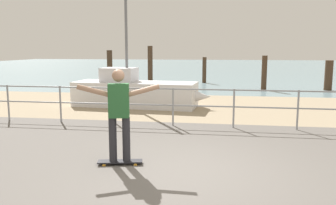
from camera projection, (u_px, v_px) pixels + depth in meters
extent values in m
cube|color=#605B56|center=(178.00, 199.00, 4.93)|extent=(24.00, 10.00, 0.04)
cube|color=tan|center=(206.00, 107.00, 12.74)|extent=(24.00, 6.00, 0.04)
cube|color=#75939E|center=(218.00, 67.00, 40.09)|extent=(72.00, 50.00, 0.04)
cylinder|color=gray|center=(8.00, 103.00, 10.18)|extent=(0.05, 0.05, 1.05)
cylinder|color=gray|center=(60.00, 104.00, 9.94)|extent=(0.05, 0.05, 1.05)
cylinder|color=gray|center=(115.00, 106.00, 9.70)|extent=(0.05, 0.05, 1.05)
cylinder|color=gray|center=(173.00, 107.00, 9.45)|extent=(0.05, 0.05, 1.05)
cylinder|color=gray|center=(234.00, 109.00, 9.21)|extent=(0.05, 0.05, 1.05)
cylinder|color=gray|center=(298.00, 110.00, 8.96)|extent=(0.05, 0.05, 1.05)
cylinder|color=gray|center=(115.00, 88.00, 9.62)|extent=(12.88, 0.04, 0.04)
cylinder|color=gray|center=(115.00, 104.00, 9.69)|extent=(12.88, 0.04, 0.04)
cube|color=silver|center=(135.00, 94.00, 12.70)|extent=(4.50, 1.76, 0.90)
cone|color=silver|center=(195.00, 96.00, 12.19)|extent=(1.16, 0.85, 0.77)
cylinder|color=slate|center=(126.00, 30.00, 12.42)|extent=(0.10, 0.10, 3.64)
cube|color=silver|center=(119.00, 75.00, 12.73)|extent=(1.27, 1.00, 0.50)
cube|color=black|center=(120.00, 161.00, 6.34)|extent=(0.82, 0.36, 0.02)
cylinder|color=orange|center=(136.00, 162.00, 6.44)|extent=(0.06, 0.04, 0.06)
cylinder|color=orange|center=(135.00, 165.00, 6.28)|extent=(0.06, 0.04, 0.06)
cylinder|color=orange|center=(105.00, 163.00, 6.41)|extent=(0.06, 0.04, 0.06)
cylinder|color=orange|center=(104.00, 165.00, 6.25)|extent=(0.06, 0.04, 0.06)
cylinder|color=#26262B|center=(126.00, 139.00, 6.28)|extent=(0.14, 0.14, 0.80)
cylinder|color=#26262B|center=(113.00, 139.00, 6.27)|extent=(0.14, 0.14, 0.80)
cube|color=#26592D|center=(119.00, 101.00, 6.17)|extent=(0.39, 0.27, 0.60)
sphere|color=#9E755B|center=(118.00, 76.00, 6.10)|extent=(0.22, 0.22, 0.22)
cylinder|color=#9E755B|center=(144.00, 90.00, 6.17)|extent=(0.56, 0.20, 0.23)
cylinder|color=#9E755B|center=(93.00, 91.00, 6.12)|extent=(0.56, 0.20, 0.23)
cylinder|color=#422D1E|center=(110.00, 65.00, 23.29)|extent=(0.36, 0.36, 1.98)
cylinder|color=#422D1E|center=(150.00, 65.00, 20.82)|extent=(0.29, 0.29, 2.24)
cylinder|color=#422D1E|center=(204.00, 70.00, 21.32)|extent=(0.24, 0.24, 1.57)
cylinder|color=#422D1E|center=(264.00, 73.00, 17.58)|extent=(0.27, 0.27, 1.74)
cylinder|color=#422D1E|center=(329.00, 76.00, 17.47)|extent=(0.38, 0.38, 1.51)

